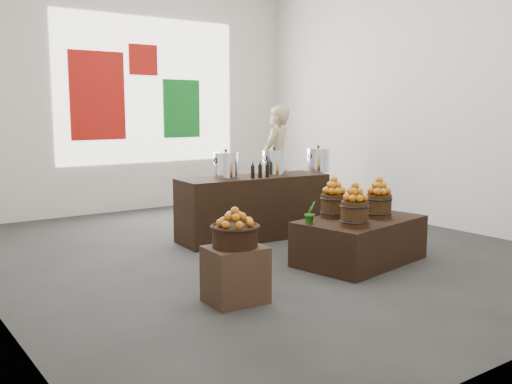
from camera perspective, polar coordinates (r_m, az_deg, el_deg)
ground at (r=6.90m, az=-0.13°, el=-5.83°), size 7.00×7.00×0.00m
back_wall at (r=9.77m, az=-12.30°, el=9.91°), size 6.00×0.04×4.00m
back_opening at (r=9.87m, az=-10.63°, el=9.94°), size 3.20×0.02×2.40m
deco_red_left at (r=9.52m, az=-15.57°, el=9.25°), size 0.90×0.04×1.40m
deco_green_right at (r=10.13m, az=-7.45°, el=8.26°), size 0.70×0.04×1.00m
deco_red_upper at (r=9.85m, az=-11.22°, el=12.84°), size 0.50×0.04×0.50m
crate at (r=5.03m, az=-2.08°, el=-8.25°), size 0.52×0.44×0.50m
wicker_basket at (r=4.94m, az=-2.10°, el=-4.49°), size 0.40×0.40×0.18m
apples_in_basket at (r=4.91m, az=-2.11°, el=-2.52°), size 0.31×0.31×0.17m
display_table at (r=6.42m, az=10.34°, el=-4.79°), size 1.55×1.11×0.49m
apple_bucket_front_left at (r=5.91m, az=9.83°, el=-2.17°), size 0.28×0.28×0.26m
apples_in_bucket_front_left at (r=5.87m, az=9.88°, el=-0.00°), size 0.21×0.21×0.19m
apple_bucket_front_right at (r=6.44m, az=12.15°, el=-1.38°), size 0.28×0.28×0.26m
apples_in_bucket_front_right at (r=6.41m, az=12.21°, el=0.61°), size 0.21×0.21×0.19m
apple_bucket_rear at (r=6.38m, az=7.77°, el=-1.37°), size 0.28×0.28×0.26m
apples_in_bucket_rear at (r=6.34m, az=7.81°, el=0.65°), size 0.21×0.21×0.19m
herb_garnish_right at (r=6.81m, az=10.82°, el=-0.70°), size 0.28×0.25×0.29m
herb_garnish_left at (r=5.98m, az=5.46°, el=-2.06°), size 0.16×0.14×0.24m
counter at (r=7.47m, az=-0.22°, el=-1.55°), size 2.04×0.78×0.82m
stock_pot_left at (r=7.19m, az=-3.03°, el=2.61°), size 0.31×0.31×0.31m
stock_pot_center at (r=7.56m, az=1.84°, el=2.89°), size 0.31×0.31×0.31m
stock_pot_right at (r=7.98m, az=6.23°, el=3.12°), size 0.31×0.31×0.31m
oil_cruets at (r=7.23m, az=0.60°, el=2.32°), size 0.22×0.07×0.23m
shopper at (r=9.16m, az=2.05°, el=3.16°), size 0.76×0.67×1.74m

